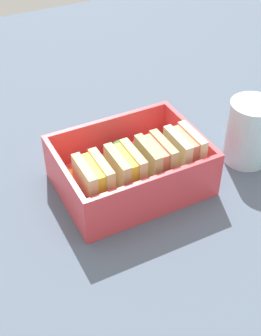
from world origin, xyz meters
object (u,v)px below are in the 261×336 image
(strawberry_far_left, at_px, (98,165))
(drinking_glass, at_px, (249,132))
(sandwich_center_left, at_px, (155,165))
(sandwich_center_right, at_px, (94,185))
(strawberry_left, at_px, (141,148))
(broccoli_floret, at_px, (121,153))
(carrot_stick_left, at_px, (165,148))
(carrot_stick_far_left, at_px, (74,174))
(sandwich_left, at_px, (184,155))
(sandwich_center, at_px, (125,175))

(strawberry_far_left, height_order, drinking_glass, drinking_glass)
(sandwich_center_left, xyz_separation_m, strawberry_far_left, (0.05, -0.05, -0.02))
(sandwich_center_left, height_order, sandwich_center_right, same)
(sandwich_center_right, bearing_deg, drinking_glass, -179.09)
(strawberry_left, bearing_deg, drinking_glass, 159.08)
(sandwich_center_left, relative_size, broccoli_floret, 1.62)
(sandwich_center_left, relative_size, drinking_glass, 0.73)
(carrot_stick_left, relative_size, strawberry_left, 1.31)
(broccoli_floret, distance_m, strawberry_far_left, 0.03)
(strawberry_left, bearing_deg, strawberry_far_left, 2.71)
(broccoli_floret, distance_m, carrot_stick_far_left, 0.06)
(sandwich_center_right, relative_size, broccoli_floret, 1.62)
(carrot_stick_left, distance_m, strawberry_left, 0.04)
(sandwich_left, relative_size, sandwich_center_left, 1.00)
(carrot_stick_far_left, bearing_deg, sandwich_center_left, 144.89)
(sandwich_left, relative_size, strawberry_left, 1.79)
(strawberry_left, height_order, strawberry_far_left, strawberry_left)
(sandwich_center_right, bearing_deg, sandwich_center_left, 180.00)
(sandwich_center_left, relative_size, strawberry_far_left, 1.97)
(sandwich_center_left, xyz_separation_m, sandwich_center, (0.04, 0.00, 0.00))
(strawberry_far_left, bearing_deg, carrot_stick_left, -179.55)
(sandwich_center_right, height_order, carrot_stick_far_left, sandwich_center_right)
(sandwich_center_left, xyz_separation_m, carrot_stick_far_left, (0.08, -0.06, -0.03))
(strawberry_far_left, bearing_deg, broccoli_floret, 177.84)
(sandwich_center_right, relative_size, strawberry_left, 1.79)
(sandwich_center_right, relative_size, carrot_stick_left, 1.37)
(sandwich_left, relative_size, sandwich_center, 1.00)
(sandwich_center_right, xyz_separation_m, carrot_stick_left, (-0.12, -0.05, -0.03))
(carrot_stick_far_left, xyz_separation_m, drinking_glass, (-0.22, 0.05, 0.02))
(carrot_stick_left, bearing_deg, strawberry_left, -3.59)
(sandwich_left, bearing_deg, strawberry_left, -61.00)
(broccoli_floret, relative_size, strawberry_far_left, 1.21)
(sandwich_left, bearing_deg, broccoli_floret, -39.47)
(sandwich_center, height_order, carrot_stick_left, sandwich_center)
(sandwich_left, bearing_deg, carrot_stick_far_left, -25.36)
(strawberry_far_left, bearing_deg, sandwich_center_right, 62.79)
(sandwich_center_right, height_order, strawberry_left, sandwich_center_right)
(sandwich_center_right, bearing_deg, carrot_stick_left, -157.22)
(strawberry_far_left, bearing_deg, sandwich_center_left, 135.93)
(sandwich_center, xyz_separation_m, strawberry_far_left, (0.01, -0.05, -0.02))
(strawberry_far_left, xyz_separation_m, drinking_glass, (-0.19, 0.05, 0.02))
(sandwich_center, height_order, drinking_glass, drinking_glass)
(broccoli_floret, xyz_separation_m, strawberry_far_left, (0.03, -0.00, -0.01))
(sandwich_left, xyz_separation_m, sandwich_center_right, (0.12, 0.00, 0.00))
(sandwich_center_left, bearing_deg, carrot_stick_left, -130.60)
(sandwich_center_right, height_order, drinking_glass, drinking_glass)
(sandwich_center, height_order, carrot_stick_far_left, sandwich_center)
(sandwich_center, bearing_deg, carrot_stick_left, -148.30)
(sandwich_left, xyz_separation_m, strawberry_far_left, (0.09, -0.05, -0.02))
(sandwich_center_right, bearing_deg, sandwich_left, 180.00)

